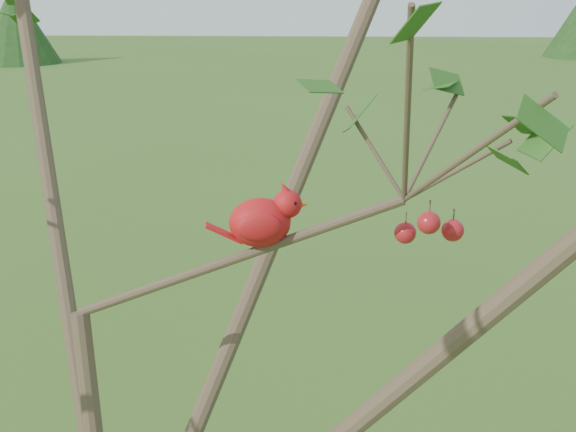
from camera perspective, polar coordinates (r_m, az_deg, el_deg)
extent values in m
sphere|color=#A9171C|center=(1.25, 11.07, -0.52)|extent=(0.04, 0.04, 0.04)
sphere|color=#A9171C|center=(1.32, 9.25, -1.32)|extent=(0.04, 0.04, 0.04)
sphere|color=#A9171C|center=(1.30, 12.88, -1.11)|extent=(0.04, 0.04, 0.04)
ellipsoid|color=red|center=(1.28, -2.23, -0.52)|extent=(0.12, 0.10, 0.09)
sphere|color=red|center=(1.27, -0.03, 0.96)|extent=(0.06, 0.06, 0.05)
cone|color=red|center=(1.26, -0.22, 2.06)|extent=(0.04, 0.03, 0.04)
cone|color=#D85914|center=(1.28, 1.11, 0.89)|extent=(0.03, 0.02, 0.02)
ellipsoid|color=black|center=(1.28, 0.73, 0.84)|extent=(0.02, 0.03, 0.02)
cube|color=red|center=(1.28, -5.07, -1.36)|extent=(0.07, 0.04, 0.04)
ellipsoid|color=red|center=(1.31, -2.55, 0.04)|extent=(0.08, 0.04, 0.05)
ellipsoid|color=red|center=(1.24, -2.28, -0.89)|extent=(0.08, 0.04, 0.05)
cylinder|color=#3B2D20|center=(27.72, -20.68, 13.77)|extent=(0.37, 0.37, 2.47)
cone|color=#193412|center=(27.71, -20.70, 13.98)|extent=(2.89, 2.89, 2.68)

